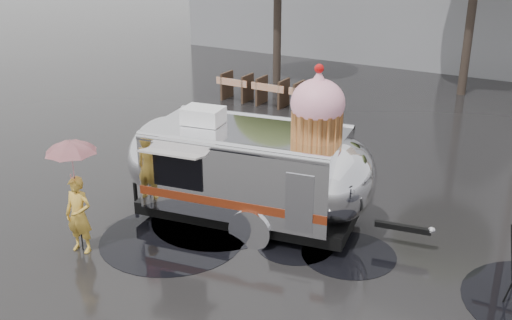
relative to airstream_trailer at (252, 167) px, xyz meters
The scene contains 6 objects.
ground 2.76m from the airstream_trailer, 49.14° to the right, with size 120.00×120.00×0.00m, color black.
puddles 2.02m from the airstream_trailer, 22.72° to the right, with size 9.99×4.34×0.01m.
barricade_row 9.07m from the airstream_trailer, 115.97° to the left, with size 4.30×0.80×1.00m.
airstream_trailer is the anchor object (origin of this frame).
person_left 3.66m from the airstream_trailer, 129.49° to the right, with size 0.57×0.38×1.59m, color gold.
umbrella_pink 3.68m from the airstream_trailer, 129.49° to the right, with size 1.21×1.21×2.38m.
Camera 1 is at (4.43, -8.31, 6.14)m, focal length 42.00 mm.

